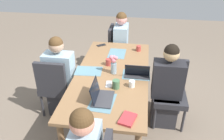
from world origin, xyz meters
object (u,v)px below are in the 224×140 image
person_far_left_mid (166,90)px  coffee_mug_centre_right (139,48)px  dining_table (112,78)px  chair_near_left_near (55,84)px  chair_far_left_mid (170,89)px  coffee_mug_centre_left (116,84)px  coffee_mug_near_right (132,84)px  coffee_mug_near_left (109,62)px  person_near_left_near (61,80)px  flower_vase (114,63)px  laptop_head_right_left_far (101,96)px  laptop_far_left_mid (137,73)px  book_red_cover (128,119)px  chair_head_left_right_near (117,47)px  person_head_left_right_near (121,47)px  phone_black (101,45)px  phone_silver (109,84)px

person_far_left_mid → coffee_mug_centre_right: (-0.77, -0.42, 0.24)m
dining_table → chair_near_left_near: 0.83m
chair_far_left_mid → coffee_mug_centre_left: (0.41, -0.70, 0.28)m
chair_near_left_near → coffee_mug_near_right: size_ratio=10.83×
coffee_mug_near_left → coffee_mug_near_right: bearing=35.8°
dining_table → coffee_mug_near_right: coffee_mug_near_right is taller
person_near_left_near → flower_vase: person_near_left_near is taller
laptop_head_right_left_far → laptop_far_left_mid: 0.68m
laptop_far_left_mid → book_red_cover: size_ratio=1.60×
chair_far_left_mid → flower_vase: flower_vase is taller
chair_near_left_near → chair_head_left_right_near: bearing=153.2°
person_head_left_right_near → dining_table: bearing=1.0°
coffee_mug_near_right → coffee_mug_centre_right: (-1.05, 0.03, 0.00)m
phone_black → laptop_head_right_left_far: bearing=-115.6°
person_near_left_near → phone_black: 0.99m
laptop_far_left_mid → chair_far_left_mid: bearing=101.2°
chair_head_left_right_near → flower_vase: flower_vase is taller
person_far_left_mid → laptop_head_right_left_far: size_ratio=3.73×
dining_table → flower_vase: 0.22m
person_head_left_right_near → coffee_mug_near_left: size_ratio=12.65×
chair_near_left_near → coffee_mug_centre_left: chair_near_left_near is taller
coffee_mug_near_left → book_red_cover: size_ratio=0.47×
chair_head_left_right_near → chair_near_left_near: bearing=-26.8°
coffee_mug_centre_right → person_near_left_near: bearing=-55.5°
chair_head_left_right_near → laptop_far_left_mid: bearing=17.3°
flower_vase → book_red_cover: 0.94m
laptop_far_left_mid → coffee_mug_centre_left: bearing=-36.7°
chair_near_left_near → phone_silver: (0.23, 0.81, 0.23)m
laptop_far_left_mid → phone_silver: (0.25, -0.34, -0.04)m
person_far_left_mid → phone_silver: person_far_left_mid is taller
person_near_left_near → book_red_cover: (0.91, 1.04, 0.21)m
person_head_left_right_near → flower_vase: 1.34m
person_far_left_mid → coffee_mug_centre_right: person_far_left_mid is taller
chair_near_left_near → coffee_mug_near_left: 0.82m
dining_table → coffee_mug_centre_left: coffee_mug_centre_left is taller
person_near_left_near → chair_head_left_right_near: person_near_left_near is taller
chair_head_left_right_near → coffee_mug_near_right: (1.65, 0.38, 0.27)m
flower_vase → chair_head_left_right_near: bearing=-175.1°
chair_near_left_near → coffee_mug_centre_left: size_ratio=8.23×
chair_far_left_mid → coffee_mug_near_right: bearing=-55.5°
book_red_cover → coffee_mug_near_left: bearing=-146.0°
laptop_far_left_mid → coffee_mug_near_left: (-0.25, -0.42, 0.00)m
chair_near_left_near → dining_table: bearing=93.3°
chair_far_left_mid → flower_vase: size_ratio=3.41×
dining_table → coffee_mug_centre_left: 0.38m
coffee_mug_near_right → laptop_head_right_left_far: bearing=-46.7°
laptop_far_left_mid → book_red_cover: laptop_far_left_mid is taller
laptop_head_right_left_far → coffee_mug_near_right: bearing=133.3°
coffee_mug_near_left → coffee_mug_centre_right: bearing=143.5°
dining_table → coffee_mug_centre_right: size_ratio=24.07×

